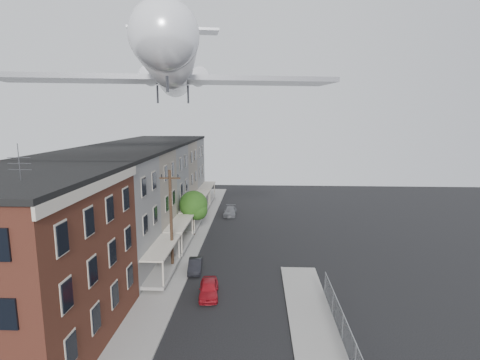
% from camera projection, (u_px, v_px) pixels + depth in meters
% --- Properties ---
extents(sidewalk_left, '(3.00, 62.00, 0.12)m').
position_uv_depth(sidewalk_left, '(187.00, 247.00, 38.90)').
color(sidewalk_left, gray).
rests_on(sidewalk_left, ground).
extents(curb_left, '(0.15, 62.00, 0.14)m').
position_uv_depth(curb_left, '(201.00, 247.00, 38.83)').
color(curb_left, gray).
rests_on(curb_left, ground).
extents(corner_building, '(10.31, 12.30, 12.15)m').
position_uv_depth(corner_building, '(18.00, 262.00, 21.61)').
color(corner_building, '#3D1813').
rests_on(corner_building, ground).
extents(row_house_a, '(11.98, 7.00, 10.30)m').
position_uv_depth(row_house_a, '(91.00, 218.00, 30.97)').
color(row_house_a, '#5F5F5D').
rests_on(row_house_a, ground).
extents(row_house_b, '(11.98, 7.00, 10.30)m').
position_uv_depth(row_house_b, '(121.00, 200.00, 37.86)').
color(row_house_b, '#6C6355').
rests_on(row_house_b, ground).
extents(row_house_c, '(11.98, 7.00, 10.30)m').
position_uv_depth(row_house_c, '(142.00, 187.00, 44.75)').
color(row_house_c, '#5F5F5D').
rests_on(row_house_c, ground).
extents(row_house_d, '(11.98, 7.00, 10.30)m').
position_uv_depth(row_house_d, '(158.00, 177.00, 51.64)').
color(row_house_d, '#6C6355').
rests_on(row_house_d, ground).
extents(row_house_e, '(11.98, 7.00, 10.30)m').
position_uv_depth(row_house_e, '(170.00, 170.00, 58.54)').
color(row_house_e, '#5F5F5D').
rests_on(row_house_e, ground).
extents(chainlink_fence, '(0.06, 18.06, 1.90)m').
position_uv_depth(chainlink_fence, '(356.00, 359.00, 19.44)').
color(chainlink_fence, gray).
rests_on(chainlink_fence, ground).
extents(utility_pole, '(1.80, 0.26, 9.00)m').
position_uv_depth(utility_pole, '(171.00, 220.00, 32.22)').
color(utility_pole, black).
rests_on(utility_pole, ground).
extents(street_tree, '(3.22, 3.20, 5.20)m').
position_uv_depth(street_tree, '(195.00, 206.00, 42.18)').
color(street_tree, black).
rests_on(street_tree, ground).
extents(car_near, '(1.75, 3.67, 1.21)m').
position_uv_depth(car_near, '(209.00, 289.00, 28.28)').
color(car_near, '#AA1620').
rests_on(car_near, ground).
extents(car_mid, '(1.44, 3.33, 1.07)m').
position_uv_depth(car_mid, '(195.00, 266.00, 32.80)').
color(car_mid, black).
rests_on(car_mid, ground).
extents(car_far, '(1.68, 4.03, 1.16)m').
position_uv_depth(car_far, '(230.00, 211.00, 51.38)').
color(car_far, slate).
rests_on(car_far, ground).
extents(airplane, '(26.94, 30.78, 8.85)m').
position_uv_depth(airplane, '(172.00, 68.00, 32.17)').
color(airplane, white).
rests_on(airplane, ground).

